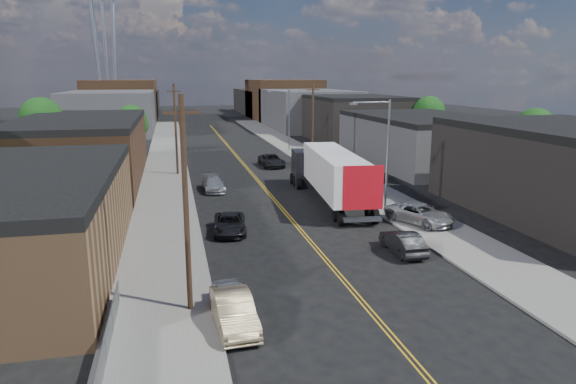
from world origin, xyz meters
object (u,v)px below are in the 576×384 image
semi_truck (327,172)px  car_left_c (230,224)px  car_right_lot_b (347,176)px  car_right_lot_c (350,180)px  car_left_b (234,311)px  car_left_a (231,301)px  car_ahead_truck (272,161)px  car_right_oncoming (403,242)px  car_left_d (213,184)px  car_right_lot_a (420,214)px

semi_truck → car_left_c: (-9.50, -7.76, -1.94)m
car_left_c → car_right_lot_b: size_ratio=0.91×
car_left_c → car_right_lot_c: (13.20, 12.06, 0.21)m
car_left_b → car_left_a: bearing=86.7°
car_left_a → car_ahead_truck: size_ratio=0.75×
car_left_b → car_left_c: (1.40, 13.94, -0.09)m
car_left_b → car_right_lot_b: 31.73m
semi_truck → car_right_lot_c: 5.93m
car_right_lot_c → car_left_b: bearing=-125.9°
car_right_oncoming → car_left_b: bearing=33.9°
car_left_d → car_left_c: bearing=-92.3°
car_left_a → car_ahead_truck: (9.46, 38.91, 0.06)m
semi_truck → car_left_d: (-9.50, 6.13, -1.93)m
car_left_b → car_left_c: 14.01m
car_right_lot_c → car_ahead_truck: (-5.14, 14.04, -0.12)m
car_left_c → car_ahead_truck: 27.32m
semi_truck → car_right_lot_b: 7.66m
car_left_a → car_right_lot_a: bearing=35.5°
semi_truck → car_right_lot_b: (4.03, 6.30, -1.70)m
car_left_b → car_right_lot_a: car_right_lot_a is taller
car_right_oncoming → car_ahead_truck: car_ahead_truck is taller
car_left_d → car_right_lot_a: 20.52m
car_right_lot_b → car_left_c: bearing=-117.2°
semi_truck → car_ahead_truck: (-1.44, 18.34, -1.85)m
car_right_oncoming → car_right_lot_a: bearing=-124.8°
car_left_c → car_right_lot_b: bearing=51.7°
car_ahead_truck → car_right_lot_a: bearing=-80.3°
semi_truck → car_left_a: semi_truck is taller
car_right_lot_c → car_ahead_truck: car_right_lot_c is taller
car_left_c → car_ahead_truck: bearing=78.4°
car_left_a → car_left_c: size_ratio=0.86×
car_left_a → car_left_b: size_ratio=0.89×
car_ahead_truck → car_right_oncoming: bearing=-89.0°
car_right_oncoming → car_right_lot_b: (3.53, 20.64, 0.20)m
car_left_d → car_right_lot_c: bearing=-10.2°
car_left_a → car_ahead_truck: bearing=74.7°
car_left_a → car_left_c: 12.89m
semi_truck → car_ahead_truck: bearing=100.0°
car_left_b → car_left_d: (1.40, 27.84, -0.07)m
car_left_b → car_left_c: size_ratio=0.96×
car_left_a → car_left_d: 26.74m
car_right_oncoming → car_right_lot_a: 6.61m
car_right_oncoming → car_right_lot_b: size_ratio=0.82×
car_right_oncoming → car_left_d: bearing=-62.9°
car_left_d → car_right_lot_c: car_right_lot_c is taller
car_left_a → car_right_oncoming: (11.40, 6.23, 0.01)m
semi_truck → car_left_b: size_ratio=3.87×
car_left_a → car_left_b: car_left_b is taller
car_right_lot_a → car_right_oncoming: bearing=-151.0°
car_left_a → car_right_lot_a: 19.17m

